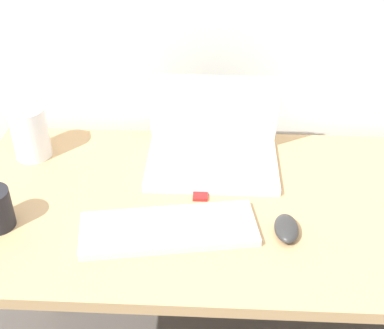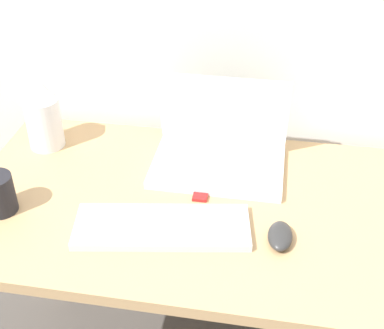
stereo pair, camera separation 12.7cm
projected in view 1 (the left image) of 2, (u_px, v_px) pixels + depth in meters
desk at (231, 231)px, 1.37m from camera, size 1.33×0.65×0.73m
laptop at (213, 145)px, 1.43m from camera, size 0.35×0.24×0.25m
keyboard at (169, 229)px, 1.22m from camera, size 0.42×0.21×0.02m
mouse at (286, 228)px, 1.21m from camera, size 0.06×0.10×0.03m
vase at (28, 123)px, 1.43m from camera, size 0.10×0.10×0.21m
mp3_player at (200, 192)px, 1.34m from camera, size 0.04×0.07×0.01m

